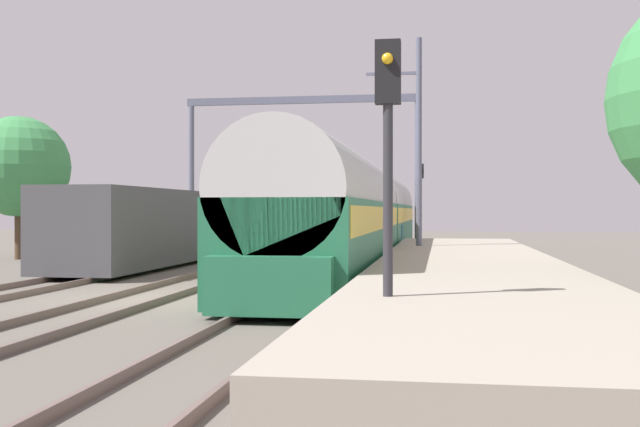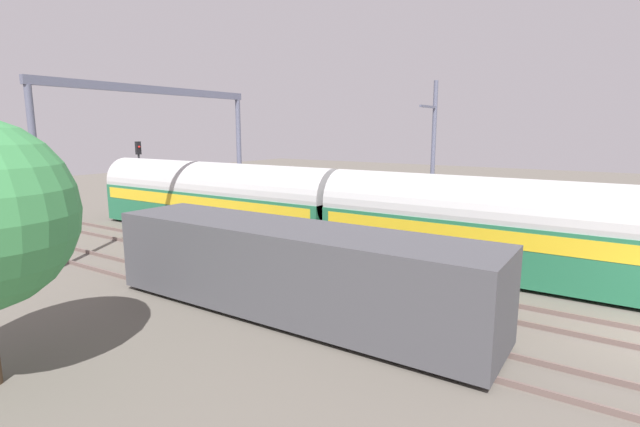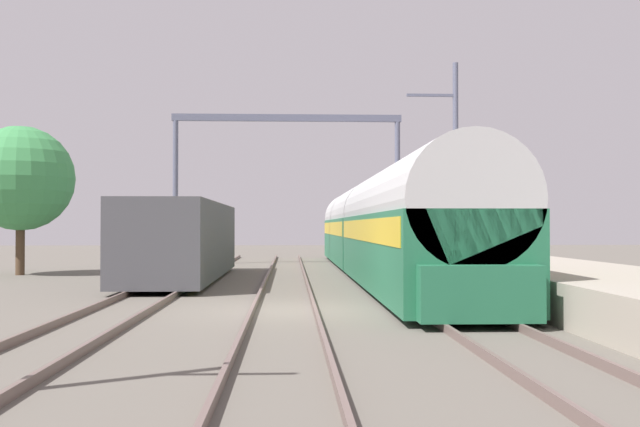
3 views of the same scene
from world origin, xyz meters
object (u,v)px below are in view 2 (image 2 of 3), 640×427
Objects in this scene: passenger_train at (336,211)px; person_crossing at (298,219)px; railway_signal_far at (139,167)px; catenary_gantry at (157,134)px; freight_car at (290,270)px.

passenger_train is 18.99× the size of person_crossing.
railway_signal_far reaches higher than person_crossing.
catenary_gantry reaches higher than passenger_train.
freight_car is 12.28m from catenary_gantry.
freight_car is 1.08× the size of catenary_gantry.
catenary_gantry is (3.80, 10.93, 4.12)m from freight_car.
catenary_gantry is (-5.06, 4.85, 4.56)m from person_crossing.
passenger_train is 8.16m from freight_car.
person_crossing is 14.43m from railway_signal_far.
person_crossing is at bearing 34.44° from freight_car.
passenger_train is 9.57m from catenary_gantry.
person_crossing is 0.14× the size of catenary_gantry.
freight_car reaches higher than person_crossing.
passenger_train is 3.53m from person_crossing.
passenger_train is 17.55m from railway_signal_far.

